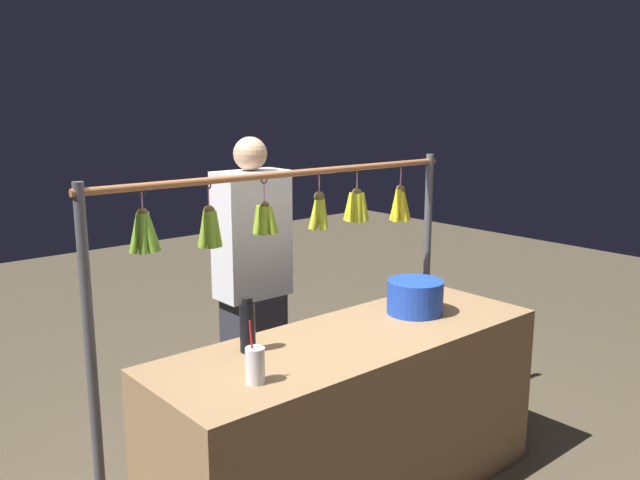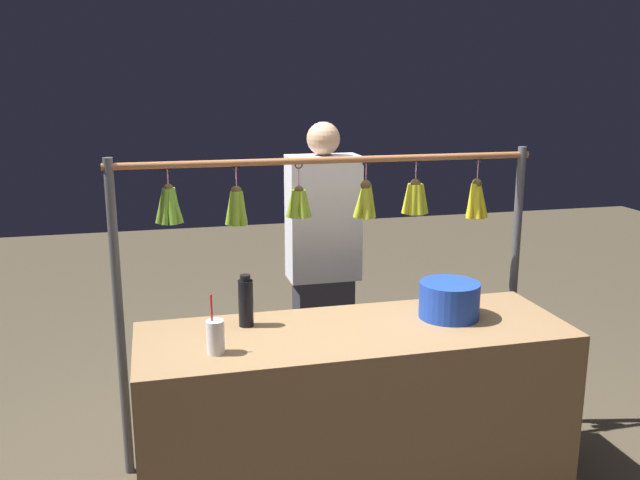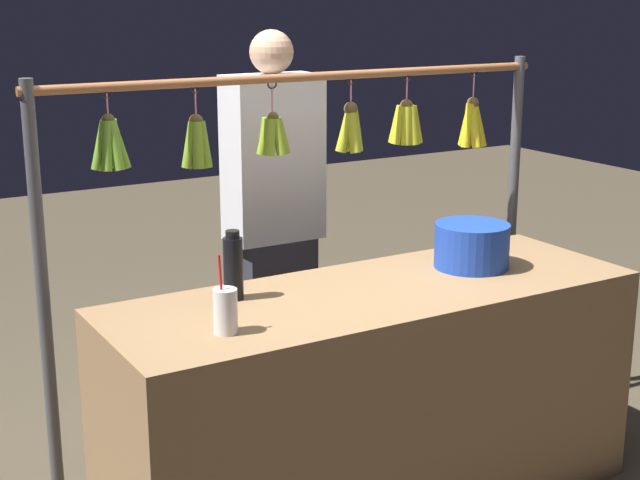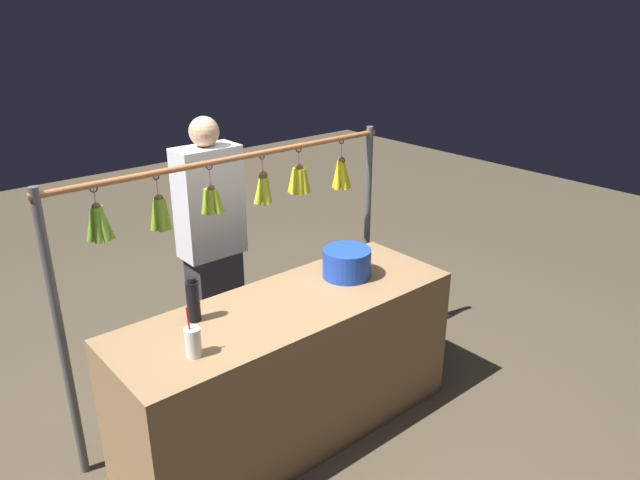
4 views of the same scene
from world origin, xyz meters
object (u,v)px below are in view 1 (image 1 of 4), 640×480
object	(u,v)px
water_bottle	(248,326)
drink_cup	(255,365)
vendor_person	(253,290)
blue_bucket	(415,297)

from	to	relation	value
water_bottle	drink_cup	bearing A→B (deg)	60.14
drink_cup	vendor_person	bearing A→B (deg)	-124.68
water_bottle	vendor_person	distance (m)	0.90
drink_cup	vendor_person	distance (m)	1.22
drink_cup	vendor_person	world-z (taller)	vendor_person
blue_bucket	drink_cup	size ratio (longest dim) A/B	1.14
water_bottle	blue_bucket	size ratio (longest dim) A/B	0.85
blue_bucket	vendor_person	world-z (taller)	vendor_person
blue_bucket	vendor_person	bearing A→B (deg)	-65.41
drink_cup	vendor_person	xyz separation A→B (m)	(-0.69, -1.00, -0.06)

